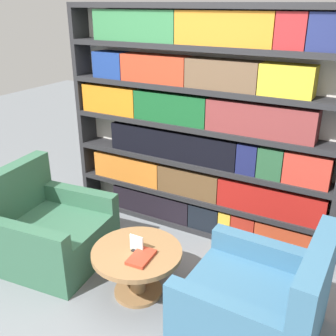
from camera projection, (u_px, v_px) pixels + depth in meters
name	position (u px, v px, depth m)	size (l,w,h in m)	color
ground_plane	(124.00, 299.00, 3.15)	(14.00, 14.00, 0.00)	slate
bookshelf	(199.00, 128.00, 3.76)	(2.72, 0.30, 2.20)	silver
armchair_left	(48.00, 231.00, 3.57)	(0.99, 0.96, 0.86)	#336047
armchair_right	(258.00, 305.00, 2.70)	(0.92, 0.89, 0.86)	#386684
coffee_table	(137.00, 263.00, 3.12)	(0.72, 0.72, 0.41)	olive
table_sign	(137.00, 244.00, 3.05)	(0.12, 0.06, 0.13)	black
stray_book	(141.00, 257.00, 2.97)	(0.17, 0.25, 0.03)	#B73823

